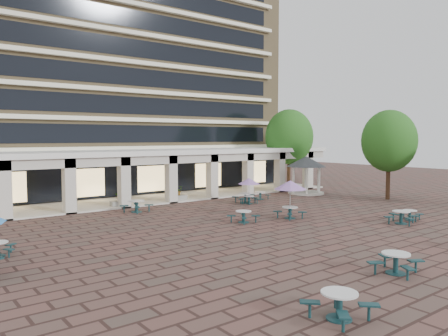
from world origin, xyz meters
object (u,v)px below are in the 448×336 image
at_px(picnic_table_1, 396,261).
at_px(planter_left, 120,200).
at_px(picnic_table_0, 339,303).
at_px(planter_right, 178,195).
at_px(gazebo, 306,166).

relative_size(picnic_table_1, planter_left, 1.46).
distance_m(picnic_table_0, planter_right, 25.54).
distance_m(planter_left, planter_right, 5.33).
xyz_separation_m(picnic_table_1, planter_left, (-1.74, 22.48, 0.05)).
relative_size(gazebo, planter_right, 2.59).
distance_m(gazebo, planter_right, 13.07).
bearing_deg(planter_right, planter_left, 180.00).
bearing_deg(planter_right, picnic_table_1, -99.09).
height_order(gazebo, planter_right, gazebo).
xyz_separation_m(picnic_table_0, planter_right, (9.02, 23.90, 0.05)).
distance_m(picnic_table_0, picnic_table_1, 5.60).
xyz_separation_m(picnic_table_1, planter_right, (3.60, 22.48, 0.05)).
distance_m(picnic_table_1, planter_left, 22.55).
bearing_deg(picnic_table_0, planter_right, 69.15).
xyz_separation_m(picnic_table_0, picnic_table_1, (5.42, 1.42, 0.00)).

